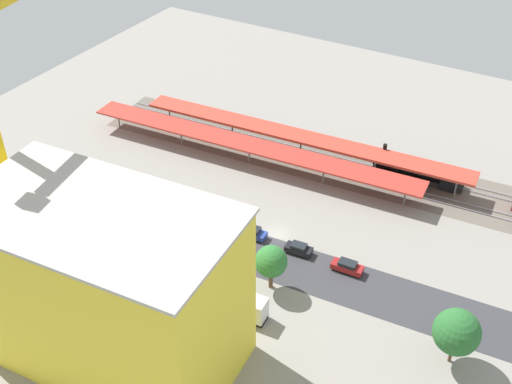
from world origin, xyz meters
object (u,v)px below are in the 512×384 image
(box_truck_1, at_px, (134,263))
(construction_building, at_px, (107,289))
(parked_car_0, at_px, (347,267))
(parked_car_3, at_px, (210,217))
(platform_canopy_far, at_px, (301,137))
(locomotive, at_px, (418,170))
(parked_car_2, at_px, (252,232))
(parked_car_1, at_px, (299,249))
(platform_canopy_near, at_px, (249,145))
(traffic_light, at_px, (143,215))
(tower_crane, at_px, (2,134))
(street_tree_2, at_px, (89,187))
(parked_car_4, at_px, (169,200))
(box_truck_2, at_px, (237,304))
(box_truck_0, at_px, (143,266))
(street_tree_1, at_px, (271,262))
(street_tree_0, at_px, (457,332))

(box_truck_1, bearing_deg, construction_building, 120.05)
(parked_car_0, distance_m, parked_car_3, 23.46)
(platform_canopy_far, relative_size, locomotive, 3.94)
(parked_car_2, bearing_deg, parked_car_1, -178.69)
(platform_canopy_near, relative_size, traffic_light, 10.27)
(platform_canopy_far, distance_m, parked_car_3, 24.77)
(platform_canopy_near, distance_m, tower_crane, 45.11)
(box_truck_1, xyz_separation_m, traffic_light, (3.72, -7.03, 2.44))
(street_tree_2, bearing_deg, locomotive, -140.40)
(parked_car_3, relative_size, parked_car_4, 1.17)
(parked_car_3, height_order, box_truck_2, box_truck_2)
(box_truck_0, relative_size, box_truck_1, 0.89)
(parked_car_1, height_order, tower_crane, tower_crane)
(parked_car_4, bearing_deg, street_tree_1, 160.17)
(parked_car_0, distance_m, parked_car_2, 15.82)
(tower_crane, height_order, street_tree_2, tower_crane)
(parked_car_1, xyz_separation_m, street_tree_2, (33.31, 7.59, 4.26))
(box_truck_2, relative_size, street_tree_0, 1.09)
(parked_car_3, height_order, construction_building, construction_building)
(parked_car_1, xyz_separation_m, street_tree_1, (0.20, 8.31, 3.97))
(construction_building, bearing_deg, street_tree_1, -123.48)
(parked_car_2, height_order, tower_crane, tower_crane)
(parked_car_2, relative_size, street_tree_2, 0.59)
(construction_building, relative_size, box_truck_0, 3.49)
(box_truck_1, bearing_deg, parked_car_3, -101.40)
(parked_car_3, bearing_deg, parked_car_0, -179.38)
(box_truck_0, bearing_deg, parked_car_1, -138.90)
(locomotive, xyz_separation_m, street_tree_2, (42.46, 35.13, 3.09))
(parked_car_4, bearing_deg, box_truck_2, 145.66)
(parked_car_2, height_order, box_truck_1, box_truck_1)
(parked_car_3, relative_size, tower_crane, 0.13)
(tower_crane, relative_size, street_tree_2, 4.75)
(construction_building, relative_size, tower_crane, 0.79)
(parked_car_4, height_order, box_truck_0, box_truck_0)
(tower_crane, distance_m, box_truck_1, 25.27)
(locomotive, distance_m, traffic_light, 47.74)
(parked_car_3, height_order, street_tree_0, street_tree_0)
(tower_crane, distance_m, box_truck_0, 26.13)
(box_truck_0, bearing_deg, traffic_light, -53.35)
(platform_canopy_near, distance_m, street_tree_0, 51.23)
(street_tree_0, bearing_deg, parked_car_2, -14.30)
(tower_crane, xyz_separation_m, street_tree_2, (1.70, -13.97, -17.43))
(platform_canopy_far, bearing_deg, parked_car_2, 98.80)
(parked_car_1, xyz_separation_m, tower_crane, (31.62, 21.55, 21.69))
(parked_car_3, distance_m, parked_car_4, 8.36)
(tower_crane, xyz_separation_m, box_truck_2, (-29.86, -6.64, -20.71))
(platform_canopy_near, bearing_deg, parked_car_3, 99.92)
(platform_canopy_far, height_order, box_truck_2, platform_canopy_far)
(parked_car_4, height_order, street_tree_2, street_tree_2)
(parked_car_1, bearing_deg, box_truck_0, 41.10)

